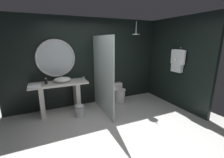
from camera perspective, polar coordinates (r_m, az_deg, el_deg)
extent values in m
plane|color=silver|center=(3.52, 1.45, -19.55)|extent=(5.76, 5.76, 0.00)
cube|color=black|center=(4.75, -8.61, 6.18)|extent=(4.80, 0.10, 2.60)
cube|color=black|center=(5.01, 22.47, 5.68)|extent=(0.10, 2.47, 2.60)
cube|color=silver|center=(4.32, -19.18, -1.55)|extent=(1.48, 0.58, 0.05)
cube|color=silver|center=(4.44, -24.60, -7.51)|extent=(0.11, 0.50, 0.81)
cube|color=silver|center=(4.51, -12.96, -6.20)|extent=(0.11, 0.50, 0.81)
ellipsoid|color=white|center=(4.32, -17.98, -0.21)|extent=(0.45, 0.37, 0.13)
cylinder|color=silver|center=(4.48, -18.27, 0.49)|extent=(0.02, 0.02, 0.17)
cylinder|color=silver|center=(4.41, -18.26, 1.28)|extent=(0.02, 0.10, 0.02)
cylinder|color=silver|center=(4.44, -10.57, 0.31)|extent=(0.06, 0.06, 0.08)
cylinder|color=black|center=(4.27, -23.40, -0.84)|extent=(0.07, 0.07, 0.14)
cylinder|color=silver|center=(4.25, -23.50, 0.21)|extent=(0.04, 0.04, 0.02)
torus|color=silver|center=(4.47, -20.22, 7.24)|extent=(1.03, 0.05, 1.03)
cylinder|color=#B2BCC1|center=(4.48, -20.23, 7.25)|extent=(0.95, 0.01, 0.95)
cube|color=silver|center=(4.12, -3.51, 1.36)|extent=(0.02, 1.45, 2.08)
cylinder|color=silver|center=(4.87, 9.02, 18.39)|extent=(0.02, 0.02, 0.36)
cylinder|color=silver|center=(4.86, 8.93, 16.13)|extent=(0.23, 0.23, 0.02)
sphere|color=silver|center=(4.78, 24.28, 10.55)|extent=(0.04, 0.04, 0.04)
cube|color=white|center=(4.75, 23.27, 6.19)|extent=(0.12, 0.34, 0.63)
cylinder|color=white|center=(4.62, 25.13, 7.22)|extent=(0.10, 0.10, 0.39)
cylinder|color=white|center=(4.87, 21.77, 7.85)|extent=(0.10, 0.10, 0.39)
sphere|color=white|center=(4.70, 22.68, 6.55)|extent=(0.07, 0.07, 0.07)
cylinder|color=white|center=(4.95, 2.87, -6.36)|extent=(0.35, 0.35, 0.43)
ellipsoid|color=white|center=(4.87, 2.90, -3.91)|extent=(0.37, 0.41, 0.02)
cube|color=white|center=(5.10, 1.54, -3.46)|extent=(0.38, 0.17, 0.37)
cylinder|color=silver|center=(4.20, -11.90, -11.80)|extent=(0.24, 0.24, 0.26)
ellipsoid|color=silver|center=(4.14, -12.02, -9.79)|extent=(0.24, 0.24, 0.07)
cube|color=white|center=(4.11, -27.01, -2.28)|extent=(0.29, 0.19, 0.07)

